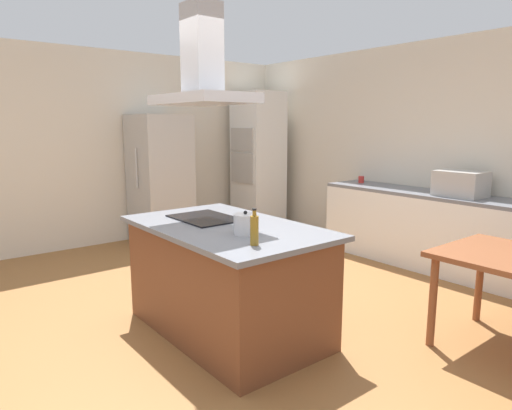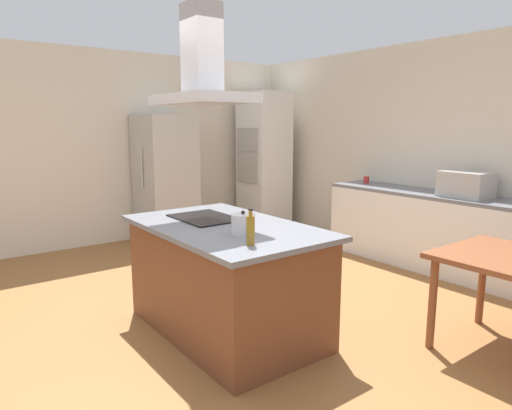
{
  "view_description": "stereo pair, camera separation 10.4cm",
  "coord_description": "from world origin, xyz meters",
  "px_view_note": "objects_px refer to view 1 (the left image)",
  "views": [
    {
      "loc": [
        2.91,
        -2.0,
        1.69
      ],
      "look_at": [
        -0.12,
        0.4,
        1.0
      ],
      "focal_mm": 31.87,
      "sensor_mm": 36.0,
      "label": 1
    },
    {
      "loc": [
        2.97,
        -1.92,
        1.69
      ],
      "look_at": [
        -0.12,
        0.4,
        1.0
      ],
      "focal_mm": 31.87,
      "sensor_mm": 36.0,
      "label": 2
    }
  ],
  "objects_px": {
    "cooktop": "(205,218)",
    "coffee_mug_red": "(361,179)",
    "countertop_microwave": "(461,184)",
    "olive_oil_bottle": "(254,230)",
    "tea_kettle": "(246,224)",
    "refrigerator": "(160,180)",
    "wall_oven_stack": "(258,161)",
    "range_hood": "(202,72)"
  },
  "relations": [
    {
      "from": "cooktop",
      "to": "coffee_mug_red",
      "type": "relative_size",
      "value": 6.67
    },
    {
      "from": "countertop_microwave",
      "to": "coffee_mug_red",
      "type": "distance_m",
      "value": 1.44
    },
    {
      "from": "cooktop",
      "to": "olive_oil_bottle",
      "type": "distance_m",
      "value": 0.95
    },
    {
      "from": "tea_kettle",
      "to": "countertop_microwave",
      "type": "xyz_separation_m",
      "value": [
        0.07,
        2.95,
        0.06
      ]
    },
    {
      "from": "refrigerator",
      "to": "coffee_mug_red",
      "type": "bearing_deg",
      "value": 46.05
    },
    {
      "from": "tea_kettle",
      "to": "wall_oven_stack",
      "type": "bearing_deg",
      "value": 140.1
    },
    {
      "from": "tea_kettle",
      "to": "refrigerator",
      "type": "height_order",
      "value": "refrigerator"
    },
    {
      "from": "olive_oil_bottle",
      "to": "range_hood",
      "type": "distance_m",
      "value": 1.45
    },
    {
      "from": "cooktop",
      "to": "olive_oil_bottle",
      "type": "relative_size",
      "value": 2.43
    },
    {
      "from": "cooktop",
      "to": "olive_oil_bottle",
      "type": "bearing_deg",
      "value": -12.15
    },
    {
      "from": "tea_kettle",
      "to": "olive_oil_bottle",
      "type": "bearing_deg",
      "value": -26.1
    },
    {
      "from": "refrigerator",
      "to": "wall_oven_stack",
      "type": "bearing_deg",
      "value": 87.35
    },
    {
      "from": "cooktop",
      "to": "tea_kettle",
      "type": "height_order",
      "value": "tea_kettle"
    },
    {
      "from": "tea_kettle",
      "to": "countertop_microwave",
      "type": "bearing_deg",
      "value": 88.72
    },
    {
      "from": "cooktop",
      "to": "tea_kettle",
      "type": "relative_size",
      "value": 2.66
    },
    {
      "from": "coffee_mug_red",
      "to": "wall_oven_stack",
      "type": "bearing_deg",
      "value": -170.82
    },
    {
      "from": "wall_oven_stack",
      "to": "range_hood",
      "type": "bearing_deg",
      "value": -45.61
    },
    {
      "from": "cooktop",
      "to": "refrigerator",
      "type": "xyz_separation_m",
      "value": [
        -2.67,
        0.92,
        0.0
      ]
    },
    {
      "from": "countertop_microwave",
      "to": "wall_oven_stack",
      "type": "bearing_deg",
      "value": -175.96
    },
    {
      "from": "countertop_microwave",
      "to": "refrigerator",
      "type": "height_order",
      "value": "refrigerator"
    },
    {
      "from": "refrigerator",
      "to": "range_hood",
      "type": "height_order",
      "value": "range_hood"
    },
    {
      "from": "wall_oven_stack",
      "to": "range_hood",
      "type": "height_order",
      "value": "range_hood"
    },
    {
      "from": "refrigerator",
      "to": "range_hood",
      "type": "bearing_deg",
      "value": -19.0
    },
    {
      "from": "coffee_mug_red",
      "to": "refrigerator",
      "type": "bearing_deg",
      "value": -133.95
    },
    {
      "from": "cooktop",
      "to": "wall_oven_stack",
      "type": "height_order",
      "value": "wall_oven_stack"
    },
    {
      "from": "olive_oil_bottle",
      "to": "wall_oven_stack",
      "type": "height_order",
      "value": "wall_oven_stack"
    },
    {
      "from": "cooktop",
      "to": "refrigerator",
      "type": "distance_m",
      "value": 2.82
    },
    {
      "from": "tea_kettle",
      "to": "wall_oven_stack",
      "type": "xyz_separation_m",
      "value": [
        -3.24,
        2.71,
        0.13
      ]
    },
    {
      "from": "wall_oven_stack",
      "to": "olive_oil_bottle",
      "type": "bearing_deg",
      "value": -38.98
    },
    {
      "from": "range_hood",
      "to": "wall_oven_stack",
      "type": "bearing_deg",
      "value": 134.39
    },
    {
      "from": "wall_oven_stack",
      "to": "cooktop",
      "type": "bearing_deg",
      "value": -45.61
    },
    {
      "from": "olive_oil_bottle",
      "to": "range_hood",
      "type": "height_order",
      "value": "range_hood"
    },
    {
      "from": "olive_oil_bottle",
      "to": "coffee_mug_red",
      "type": "bearing_deg",
      "value": 117.51
    },
    {
      "from": "olive_oil_bottle",
      "to": "countertop_microwave",
      "type": "bearing_deg",
      "value": 93.86
    },
    {
      "from": "coffee_mug_red",
      "to": "wall_oven_stack",
      "type": "relative_size",
      "value": 0.04
    },
    {
      "from": "countertop_microwave",
      "to": "range_hood",
      "type": "xyz_separation_m",
      "value": [
        -0.72,
        -2.88,
        1.06
      ]
    },
    {
      "from": "cooktop",
      "to": "countertop_microwave",
      "type": "height_order",
      "value": "countertop_microwave"
    },
    {
      "from": "cooktop",
      "to": "wall_oven_stack",
      "type": "distance_m",
      "value": 3.71
    },
    {
      "from": "tea_kettle",
      "to": "olive_oil_bottle",
      "type": "xyz_separation_m",
      "value": [
        0.27,
        -0.13,
        0.03
      ]
    },
    {
      "from": "coffee_mug_red",
      "to": "range_hood",
      "type": "distance_m",
      "value": 3.25
    },
    {
      "from": "countertop_microwave",
      "to": "range_hood",
      "type": "relative_size",
      "value": 0.56
    },
    {
      "from": "cooktop",
      "to": "refrigerator",
      "type": "relative_size",
      "value": 0.33
    }
  ]
}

